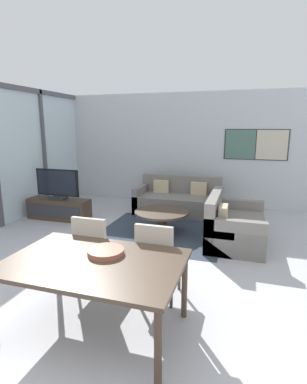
{
  "coord_description": "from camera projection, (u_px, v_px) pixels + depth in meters",
  "views": [
    {
      "loc": [
        1.43,
        -1.58,
        1.96
      ],
      "look_at": [
        0.05,
        2.83,
        0.95
      ],
      "focal_mm": 28.0,
      "sensor_mm": 36.0,
      "label": 1
    }
  ],
  "objects": [
    {
      "name": "fruit_bowl",
      "position": [
        106.0,
        251.0,
        2.91
      ],
      "size": [
        0.36,
        0.36,
        0.05
      ],
      "color": "#995642",
      "rests_on": "dining_table"
    },
    {
      "name": "dining_table",
      "position": [
        94.0,
        267.0,
        2.79
      ],
      "size": [
        1.65,
        1.08,
        0.74
      ],
      "color": "#423326",
      "rests_on": "ground_plane"
    },
    {
      "name": "sofa_side",
      "position": [
        231.0,
        227.0,
        5.17
      ],
      "size": [
        0.93,
        1.48,
        0.83
      ],
      "rotation": [
        0.0,
        0.0,
        1.57
      ],
      "color": "slate",
      "rests_on": "ground_plane"
    },
    {
      "name": "dining_chair_left",
      "position": [
        95.0,
        248.0,
        3.63
      ],
      "size": [
        0.46,
        0.46,
        0.94
      ],
      "color": "#B2A899",
      "rests_on": "ground_plane"
    },
    {
      "name": "area_rug",
      "position": [
        161.0,
        232.0,
        5.68
      ],
      "size": [
        2.28,
        2.04,
        0.01
      ],
      "color": "#333D4C",
      "rests_on": "ground_plane"
    },
    {
      "name": "coffee_table",
      "position": [
        162.0,
        217.0,
        5.62
      ],
      "size": [
        1.01,
        1.01,
        0.41
      ],
      "color": "#423326",
      "rests_on": "ground_plane"
    },
    {
      "name": "television",
      "position": [
        57.0,
        184.0,
        6.35
      ],
      "size": [
        1.0,
        0.2,
        0.64
      ],
      "color": "#2D2D33",
      "rests_on": "tv_console"
    },
    {
      "name": "dining_chair_centre",
      "position": [
        157.0,
        257.0,
        3.37
      ],
      "size": [
        0.46,
        0.46,
        0.94
      ],
      "color": "#B2A899",
      "rests_on": "ground_plane"
    },
    {
      "name": "wall_back",
      "position": [
        190.0,
        149.0,
        7.57
      ],
      "size": [
        7.47,
        0.09,
        2.8
      ],
      "color": "silver",
      "rests_on": "ground_plane"
    },
    {
      "name": "tv_console",
      "position": [
        59.0,
        209.0,
        6.47
      ],
      "size": [
        1.36,
        0.42,
        0.45
      ],
      "color": "#423326",
      "rests_on": "ground_plane"
    },
    {
      "name": "sofa_main",
      "position": [
        178.0,
        201.0,
        6.97
      ],
      "size": [
        1.91,
        0.93,
        0.83
      ],
      "color": "slate",
      "rests_on": "ground_plane"
    }
  ]
}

